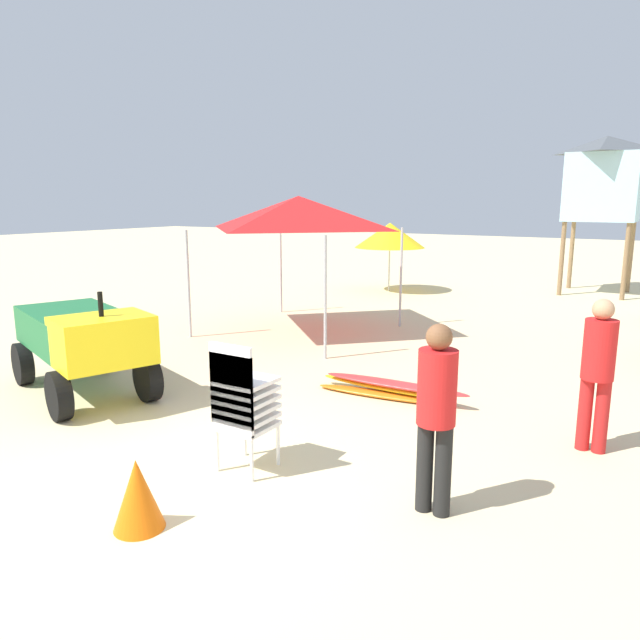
{
  "coord_description": "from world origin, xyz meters",
  "views": [
    {
      "loc": [
        3.78,
        -3.53,
        2.58
      ],
      "look_at": [
        -0.2,
        2.96,
        1.03
      ],
      "focal_mm": 33.14,
      "sensor_mm": 36.0,
      "label": 1
    }
  ],
  "objects": [
    {
      "name": "lifeguard_near_center",
      "position": [
        2.21,
        0.84,
        0.93
      ],
      "size": [
        0.32,
        0.32,
        1.62
      ],
      "color": "black",
      "rests_on": "ground"
    },
    {
      "name": "lifeguard_tower",
      "position": [
        1.77,
        14.45,
        3.14
      ],
      "size": [
        1.98,
        1.98,
        4.26
      ],
      "color": "olive",
      "rests_on": "ground"
    },
    {
      "name": "ground",
      "position": [
        0.0,
        0.0,
        0.0
      ],
      "size": [
        80.0,
        80.0,
        0.0
      ],
      "primitive_type": "plane",
      "color": "beige"
    },
    {
      "name": "stacked_plastic_chairs",
      "position": [
        0.37,
        0.6,
        0.74
      ],
      "size": [
        0.48,
        0.48,
        1.29
      ],
      "color": "white",
      "rests_on": "ground"
    },
    {
      "name": "popup_canopy",
      "position": [
        -2.6,
        6.09,
        2.34
      ],
      "size": [
        3.06,
        3.06,
        2.66
      ],
      "color": "#B2B2B7",
      "rests_on": "ground"
    },
    {
      "name": "surfboard_pile",
      "position": [
        0.63,
        3.34,
        0.12
      ],
      "size": [
        2.13,
        0.47,
        0.24
      ],
      "color": "orange",
      "rests_on": "ground"
    },
    {
      "name": "utility_cart",
      "position": [
        -2.88,
        1.32,
        0.78
      ],
      "size": [
        2.8,
        2.02,
        1.5
      ],
      "color": "#1E6B38",
      "rests_on": "ground"
    },
    {
      "name": "traffic_cone_far",
      "position": [
        0.3,
        -0.62,
        0.29
      ],
      "size": [
        0.41,
        0.41,
        0.58
      ],
      "primitive_type": "cone",
      "color": "orange",
      "rests_on": "ground"
    },
    {
      "name": "beach_umbrella_far",
      "position": [
        -3.33,
        11.85,
        1.6
      ],
      "size": [
        1.99,
        1.99,
        1.95
      ],
      "color": "beige",
      "rests_on": "ground"
    },
    {
      "name": "lifeguard_near_left",
      "position": [
        3.17,
        2.89,
        0.92
      ],
      "size": [
        0.32,
        0.32,
        1.61
      ],
      "color": "red",
      "rests_on": "ground"
    }
  ]
}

